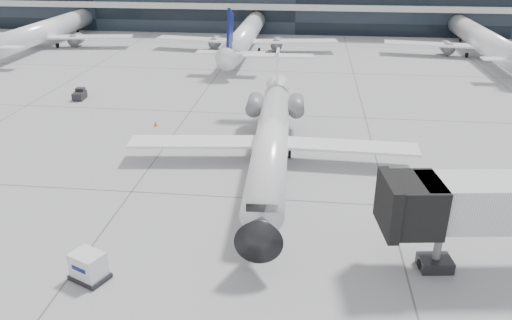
# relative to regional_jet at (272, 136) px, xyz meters

# --- Properties ---
(ground) EXTENTS (220.00, 220.00, 0.00)m
(ground) POSITION_rel_regional_jet_xyz_m (-0.57, -6.93, -2.52)
(ground) COLOR #959597
(ground) RESTS_ON ground
(terminal) EXTENTS (170.00, 22.00, 10.00)m
(terminal) POSITION_rel_regional_jet_xyz_m (-0.57, 75.07, 2.48)
(terminal) COLOR black
(terminal) RESTS_ON ground
(bg_jet_left) EXTENTS (32.00, 40.00, 9.60)m
(bg_jet_left) POSITION_rel_regional_jet_xyz_m (-45.57, 48.07, -2.52)
(bg_jet_left) COLOR white
(bg_jet_left) RESTS_ON ground
(bg_jet_center) EXTENTS (32.00, 40.00, 9.60)m
(bg_jet_center) POSITION_rel_regional_jet_xyz_m (-8.57, 48.07, -2.52)
(bg_jet_center) COLOR white
(bg_jet_center) RESTS_ON ground
(bg_jet_right) EXTENTS (32.00, 40.00, 9.60)m
(bg_jet_right) POSITION_rel_regional_jet_xyz_m (31.43, 48.07, -2.52)
(bg_jet_right) COLOR white
(bg_jet_right) RESTS_ON ground
(regional_jet) EXTENTS (25.67, 31.99, 7.39)m
(regional_jet) POSITION_rel_regional_jet_xyz_m (0.00, 0.00, 0.00)
(regional_jet) COLOR white
(regional_jet) RESTS_ON ground
(cargo_uld) EXTENTS (2.58, 2.30, 1.73)m
(cargo_uld) POSITION_rel_regional_jet_xyz_m (-9.26, -17.89, -1.65)
(cargo_uld) COLOR black
(cargo_uld) RESTS_ON ground
(traffic_cone) EXTENTS (0.49, 0.49, 0.58)m
(traffic_cone) POSITION_rel_regional_jet_xyz_m (-13.11, 7.96, -2.25)
(traffic_cone) COLOR orange
(traffic_cone) RESTS_ON ground
(far_tug) EXTENTS (1.36, 2.16, 1.32)m
(far_tug) POSITION_rel_regional_jet_xyz_m (-25.34, 16.35, -1.93)
(far_tug) COLOR black
(far_tug) RESTS_ON ground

